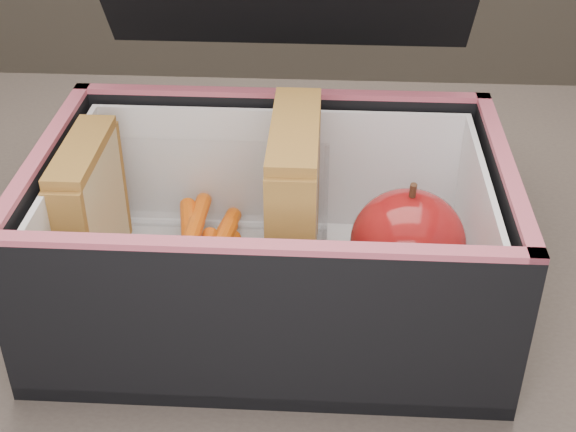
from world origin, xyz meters
name	(u,v)px	position (x,y,z in m)	size (l,w,h in m)	color
kitchen_table	(275,425)	(0.00, 0.00, 0.66)	(1.20, 0.80, 0.75)	#61544B
lunch_bag	(272,222)	(0.00, 0.03, 0.81)	(0.29, 0.30, 0.27)	black
plastic_tub	(193,233)	(-0.06, 0.04, 0.80)	(0.18, 0.13, 0.07)	white
sandwich_left	(90,211)	(-0.12, 0.04, 0.81)	(0.02, 0.09, 0.10)	#D4B582
sandwich_right	(294,205)	(0.01, 0.04, 0.82)	(0.03, 0.10, 0.12)	#D4B582
carrot_sticks	(199,261)	(-0.05, 0.03, 0.78)	(0.05, 0.14, 0.03)	orange
paper_napkin	(398,285)	(0.08, 0.03, 0.77)	(0.07, 0.08, 0.01)	white
red_apple	(408,242)	(0.08, 0.03, 0.81)	(0.08, 0.08, 0.08)	maroon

